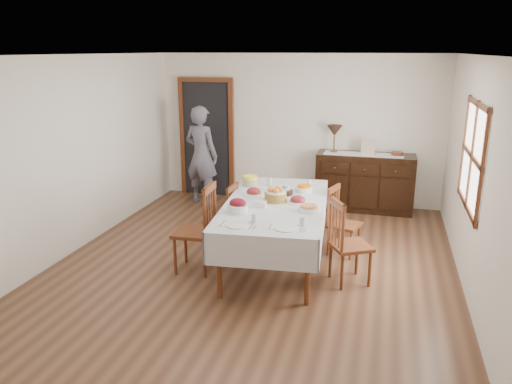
% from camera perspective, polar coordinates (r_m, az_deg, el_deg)
% --- Properties ---
extents(ground, '(6.00, 6.00, 0.00)m').
position_cam_1_polar(ground, '(6.44, -0.23, -8.39)').
color(ground, brown).
extents(room_shell, '(5.02, 6.02, 2.65)m').
position_cam_1_polar(room_shell, '(6.40, -0.52, 6.83)').
color(room_shell, white).
rests_on(room_shell, ground).
extents(dining_table, '(1.44, 2.50, 0.83)m').
position_cam_1_polar(dining_table, '(6.25, 2.22, -2.00)').
color(dining_table, silver).
rests_on(dining_table, ground).
extents(chair_left_near, '(0.49, 0.49, 1.11)m').
position_cam_1_polar(chair_left_near, '(6.14, -6.59, -4.07)').
color(chair_left_near, '#5B2B14').
rests_on(chair_left_near, ground).
extents(chair_left_far, '(0.42, 0.42, 0.92)m').
position_cam_1_polar(chair_left_far, '(6.82, -3.63, -2.81)').
color(chair_left_far, '#5B2B14').
rests_on(chair_left_far, ground).
extents(chair_right_near, '(0.58, 0.58, 1.02)m').
position_cam_1_polar(chair_right_near, '(5.90, 10.32, -5.58)').
color(chair_right_near, '#5B2B14').
rests_on(chair_right_near, ground).
extents(chair_right_far, '(0.48, 0.48, 0.92)m').
position_cam_1_polar(chair_right_far, '(6.75, 9.73, -3.21)').
color(chair_right_far, '#5B2B14').
rests_on(chair_right_far, ground).
extents(sideboard, '(1.62, 0.58, 0.97)m').
position_cam_1_polar(sideboard, '(8.67, 12.31, 1.11)').
color(sideboard, black).
rests_on(sideboard, ground).
extents(person, '(0.65, 0.50, 1.86)m').
position_cam_1_polar(person, '(8.80, -6.26, 4.55)').
color(person, slate).
rests_on(person, ground).
extents(bread_basket, '(0.28, 0.28, 0.19)m').
position_cam_1_polar(bread_basket, '(6.24, 2.25, -0.36)').
color(bread_basket, olive).
rests_on(bread_basket, dining_table).
extents(egg_basket, '(0.27, 0.27, 0.10)m').
position_cam_1_polar(egg_basket, '(6.56, 3.07, 0.07)').
color(egg_basket, black).
rests_on(egg_basket, dining_table).
extents(ham_platter_a, '(0.30, 0.30, 0.11)m').
position_cam_1_polar(ham_platter_a, '(6.54, -0.26, -0.03)').
color(ham_platter_a, white).
rests_on(ham_platter_a, dining_table).
extents(ham_platter_b, '(0.28, 0.28, 0.11)m').
position_cam_1_polar(ham_platter_b, '(6.21, 4.78, -0.96)').
color(ham_platter_b, white).
rests_on(ham_platter_b, dining_table).
extents(beet_bowl, '(0.24, 0.24, 0.17)m').
position_cam_1_polar(beet_bowl, '(5.83, -2.10, -1.63)').
color(beet_bowl, white).
rests_on(beet_bowl, dining_table).
extents(carrot_bowl, '(0.24, 0.24, 0.10)m').
position_cam_1_polar(carrot_bowl, '(6.68, 5.53, 0.37)').
color(carrot_bowl, white).
rests_on(carrot_bowl, dining_table).
extents(pineapple_bowl, '(0.21, 0.21, 0.14)m').
position_cam_1_polar(pineapple_bowl, '(6.95, -0.67, 1.27)').
color(pineapple_bowl, tan).
rests_on(pineapple_bowl, dining_table).
extents(casserole_dish, '(0.25, 0.25, 0.07)m').
position_cam_1_polar(casserole_dish, '(5.91, 6.05, -1.86)').
color(casserole_dish, white).
rests_on(casserole_dish, dining_table).
extents(butter_dish, '(0.15, 0.10, 0.07)m').
position_cam_1_polar(butter_dish, '(6.02, 0.48, -1.40)').
color(butter_dish, white).
rests_on(butter_dish, dining_table).
extents(setting_left, '(0.43, 0.31, 0.10)m').
position_cam_1_polar(setting_left, '(5.43, -1.54, -3.52)').
color(setting_left, white).
rests_on(setting_left, dining_table).
extents(setting_right, '(0.43, 0.31, 0.10)m').
position_cam_1_polar(setting_right, '(5.35, 4.05, -3.87)').
color(setting_right, white).
rests_on(setting_right, dining_table).
extents(glass_far_a, '(0.06, 0.06, 0.11)m').
position_cam_1_polar(glass_far_a, '(6.97, 1.59, 1.18)').
color(glass_far_a, silver).
rests_on(glass_far_a, dining_table).
extents(glass_far_b, '(0.06, 0.06, 0.10)m').
position_cam_1_polar(glass_far_b, '(6.93, 6.06, 1.00)').
color(glass_far_b, silver).
rests_on(glass_far_b, dining_table).
extents(runner, '(1.30, 0.35, 0.01)m').
position_cam_1_polar(runner, '(8.52, 12.18, 4.25)').
color(runner, white).
rests_on(runner, sideboard).
extents(table_lamp, '(0.26, 0.26, 0.46)m').
position_cam_1_polar(table_lamp, '(8.56, 8.97, 6.85)').
color(table_lamp, brown).
rests_on(table_lamp, sideboard).
extents(picture_frame, '(0.22, 0.08, 0.28)m').
position_cam_1_polar(picture_frame, '(8.45, 12.67, 5.05)').
color(picture_frame, '#C1AB91').
rests_on(picture_frame, sideboard).
extents(deco_bowl, '(0.20, 0.20, 0.06)m').
position_cam_1_polar(deco_bowl, '(8.56, 15.87, 4.22)').
color(deco_bowl, '#5B2B14').
rests_on(deco_bowl, sideboard).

